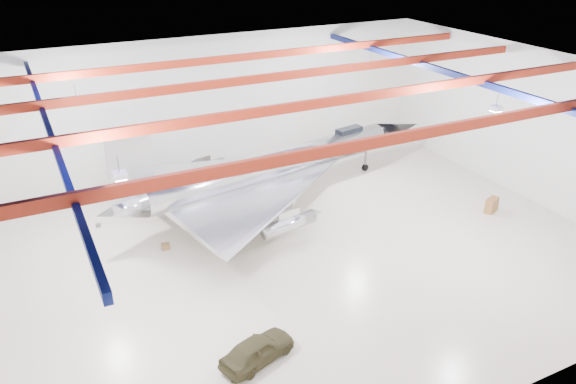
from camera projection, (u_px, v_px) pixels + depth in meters
floor at (282, 253)px, 35.22m from camera, size 40.00×40.00×0.00m
wall_back at (199, 106)px, 44.96m from camera, size 40.00×0.00×40.00m
wall_right at (527, 124)px, 40.93m from camera, size 0.00×30.00×30.00m
ceiling at (281, 80)px, 30.48m from camera, size 40.00×40.00×0.00m
ceiling_structure at (281, 92)px, 30.77m from camera, size 39.50×29.50×1.08m
jet_aircraft at (275, 169)px, 40.88m from camera, size 28.59×19.14×7.84m
jeep at (257, 349)px, 26.26m from camera, size 4.14×2.69×1.31m
desk at (492, 205)px, 40.10m from camera, size 1.28×0.95×1.05m
crate_ply at (165, 246)px, 35.60m from camera, size 0.59×0.51×0.37m
toolbox_red at (215, 212)px, 39.89m from camera, size 0.48×0.39×0.32m
engine_drum at (231, 224)px, 38.21m from camera, size 0.61×0.61×0.41m
parts_bin at (266, 200)px, 41.54m from camera, size 0.61×0.51×0.40m
crate_small at (98, 225)px, 38.23m from camera, size 0.36×0.31×0.23m
oil_barrel at (259, 203)px, 41.18m from camera, size 0.53×0.43×0.37m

